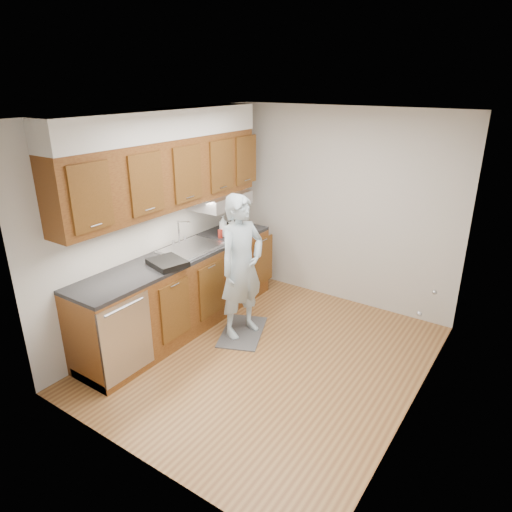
{
  "coord_description": "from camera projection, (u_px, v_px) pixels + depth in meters",
  "views": [
    {
      "loc": [
        2.23,
        -3.52,
        2.79
      ],
      "look_at": [
        -0.33,
        0.25,
        1.02
      ],
      "focal_mm": 32.0,
      "sensor_mm": 36.0,
      "label": 1
    }
  ],
  "objects": [
    {
      "name": "soda_can",
      "position": [
        220.0,
        234.0,
        5.67
      ],
      "size": [
        0.08,
        0.08,
        0.11
      ],
      "primitive_type": "cylinder",
      "rotation": [
        0.0,
        0.0,
        0.37
      ],
      "color": "red",
      "rests_on": "counter"
    },
    {
      "name": "soap_bottle_c",
      "position": [
        233.0,
        224.0,
        5.95
      ],
      "size": [
        0.17,
        0.17,
        0.16
      ],
      "primitive_type": "imported",
      "rotation": [
        0.0,
        0.0,
        0.53
      ],
      "color": "silver",
      "rests_on": "counter"
    },
    {
      "name": "soap_bottle_a",
      "position": [
        223.0,
        226.0,
        5.69
      ],
      "size": [
        0.12,
        0.12,
        0.27
      ],
      "primitive_type": "imported",
      "rotation": [
        0.0,
        0.0,
        -0.12
      ],
      "color": "silver",
      "rests_on": "counter"
    },
    {
      "name": "wall_back",
      "position": [
        343.0,
        209.0,
        5.79
      ],
      "size": [
        3.0,
        0.02,
        2.5
      ],
      "primitive_type": "cube",
      "color": "#B8B4AD",
      "rests_on": "floor"
    },
    {
      "name": "upper_cabinets",
      "position": [
        169.0,
        162.0,
        4.92
      ],
      "size": [
        0.47,
        2.8,
        1.21
      ],
      "color": "brown",
      "rests_on": "wall_left"
    },
    {
      "name": "floor",
      "position": [
        268.0,
        357.0,
        4.9
      ],
      "size": [
        3.5,
        3.5,
        0.0
      ],
      "primitive_type": "plane",
      "color": "olive",
      "rests_on": "ground"
    },
    {
      "name": "wall_left",
      "position": [
        159.0,
        223.0,
        5.23
      ],
      "size": [
        0.02,
        3.5,
        2.5
      ],
      "primitive_type": "cube",
      "color": "#B8B4AD",
      "rests_on": "floor"
    },
    {
      "name": "dish_rack",
      "position": [
        168.0,
        263.0,
        4.83
      ],
      "size": [
        0.46,
        0.42,
        0.06
      ],
      "primitive_type": "cube",
      "rotation": [
        0.0,
        0.0,
        -0.27
      ],
      "color": "black",
      "rests_on": "counter"
    },
    {
      "name": "person",
      "position": [
        242.0,
        258.0,
        5.03
      ],
      "size": [
        0.57,
        0.74,
        1.87
      ],
      "primitive_type": "imported",
      "rotation": [
        0.0,
        0.0,
        1.36
      ],
      "color": "#A2B8C5",
      "rests_on": "floor_mat"
    },
    {
      "name": "ceiling",
      "position": [
        271.0,
        114.0,
        3.99
      ],
      "size": [
        3.5,
        3.5,
        0.0
      ],
      "primitive_type": "plane",
      "rotation": [
        3.14,
        0.0,
        0.0
      ],
      "color": "white",
      "rests_on": "wall_left"
    },
    {
      "name": "closet_door",
      "position": [
        431.0,
        296.0,
        3.98
      ],
      "size": [
        0.02,
        1.22,
        2.05
      ],
      "primitive_type": "cube",
      "color": "silver",
      "rests_on": "wall_right"
    },
    {
      "name": "wall_right",
      "position": [
        427.0,
        285.0,
        3.66
      ],
      "size": [
        0.02,
        3.5,
        2.5
      ],
      "primitive_type": "cube",
      "color": "#B8B4AD",
      "rests_on": "floor"
    },
    {
      "name": "floor_mat",
      "position": [
        242.0,
        332.0,
        5.37
      ],
      "size": [
        0.72,
        0.89,
        0.01
      ],
      "primitive_type": "cube",
      "rotation": [
        0.0,
        0.0,
        0.4
      ],
      "color": "#565659",
      "rests_on": "floor"
    },
    {
      "name": "counter",
      "position": [
        183.0,
        289.0,
        5.34
      ],
      "size": [
        0.64,
        2.8,
        1.3
      ],
      "color": "brown",
      "rests_on": "floor"
    },
    {
      "name": "soap_bottle_b",
      "position": [
        232.0,
        230.0,
        5.64
      ],
      "size": [
        0.13,
        0.13,
        0.21
      ],
      "primitive_type": "imported",
      "rotation": [
        0.0,
        0.0,
        -0.59
      ],
      "color": "silver",
      "rests_on": "counter"
    }
  ]
}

